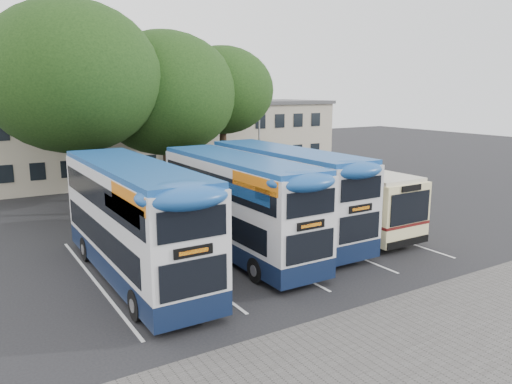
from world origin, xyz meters
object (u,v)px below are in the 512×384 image
object	(u,v)px
lamp_post	(259,117)
bus_dd_mid	(237,201)
tree_right	(222,90)
bus_single	(329,191)
bus_dd_right	(284,189)
tree_mid	(165,93)
tree_left	(72,77)
bus_dd_left	(134,216)

from	to	relation	value
lamp_post	bus_dd_mid	world-z (taller)	lamp_post
tree_right	bus_single	bearing A→B (deg)	-88.73
lamp_post	bus_dd_right	xyz separation A→B (m)	(-7.25, -13.91, -2.67)
tree_mid	lamp_post	bearing A→B (deg)	13.95
tree_left	bus_dd_right	distance (m)	13.79
tree_mid	bus_dd_left	size ratio (longest dim) A/B	1.02
bus_dd_mid	bus_dd_right	world-z (taller)	bus_dd_right
bus_dd_left	tree_right	bearing A→B (deg)	50.88
tree_left	tree_right	bearing A→B (deg)	10.19
bus_dd_left	tree_left	bearing A→B (deg)	87.24
lamp_post	tree_right	world-z (taller)	tree_right
bus_dd_mid	bus_single	distance (m)	6.71
lamp_post	tree_mid	world-z (taller)	tree_mid
tree_left	tree_mid	distance (m)	6.33
lamp_post	tree_mid	bearing A→B (deg)	-166.05
tree_left	bus_dd_mid	world-z (taller)	tree_left
bus_dd_mid	tree_mid	bearing A→B (deg)	81.95
tree_mid	bus_dd_right	world-z (taller)	tree_mid
bus_dd_left	lamp_post	bearing A→B (deg)	45.26
bus_single	bus_dd_left	bearing A→B (deg)	-169.41
tree_mid	bus_dd_mid	bearing A→B (deg)	-98.05
bus_dd_left	bus_dd_right	world-z (taller)	bus_dd_left
tree_right	bus_dd_mid	distance (m)	15.24
lamp_post	bus_dd_mid	distance (m)	18.34
tree_left	tree_mid	xyz separation A→B (m)	(6.07, 1.52, -0.92)
tree_right	bus_single	size ratio (longest dim) A/B	0.93
tree_right	lamp_post	bearing A→B (deg)	23.01
tree_left	bus_single	bearing A→B (deg)	-41.75
bus_dd_left	bus_single	distance (m)	11.55
tree_mid	tree_right	size ratio (longest dim) A/B	1.07
tree_left	bus_dd_mid	size ratio (longest dim) A/B	1.16
tree_mid	tree_left	bearing A→B (deg)	-165.91
tree_right	bus_dd_right	size ratio (longest dim) A/B	0.97
bus_dd_left	bus_single	bearing A→B (deg)	10.59
bus_dd_right	tree_left	bearing A→B (deg)	126.04
bus_dd_left	tree_mid	bearing A→B (deg)	63.42
bus_dd_left	bus_single	world-z (taller)	bus_dd_left
bus_dd_right	bus_dd_left	bearing A→B (deg)	-169.43
tree_mid	bus_dd_right	xyz separation A→B (m)	(1.38, -11.77, -4.53)
bus_dd_left	bus_dd_right	distance (m)	8.16
tree_left	bus_single	world-z (taller)	tree_left
bus_dd_mid	bus_dd_left	bearing A→B (deg)	-173.40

